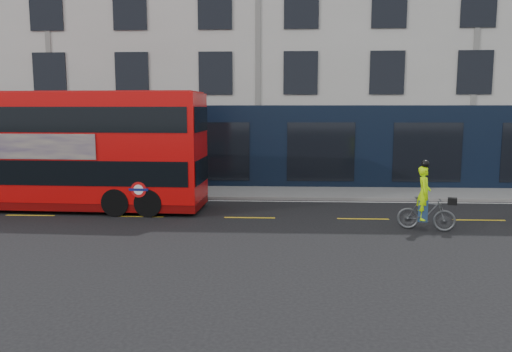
{
  "coord_description": "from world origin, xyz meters",
  "views": [
    {
      "loc": [
        1.07,
        -15.84,
        3.88
      ],
      "look_at": [
        0.2,
        1.95,
        1.44
      ],
      "focal_mm": 35.0,
      "sensor_mm": 36.0,
      "label": 1
    }
  ],
  "objects": [
    {
      "name": "building_terrace",
      "position": [
        0.0,
        12.94,
        7.49
      ],
      "size": [
        50.0,
        10.07,
        15.0
      ],
      "color": "beige",
      "rests_on": "ground"
    },
    {
      "name": "cyclist",
      "position": [
        5.7,
        -0.04,
        0.75
      ],
      "size": [
        1.86,
        1.02,
        2.26
      ],
      "rotation": [
        0.0,
        0.0,
        -0.3
      ],
      "color": "#474A4C",
      "rests_on": "ground"
    },
    {
      "name": "pavement",
      "position": [
        0.0,
        6.5,
        0.06
      ],
      "size": [
        60.0,
        3.0,
        0.12
      ],
      "primitive_type": "cube",
      "color": "gray",
      "rests_on": "ground"
    },
    {
      "name": "ground",
      "position": [
        0.0,
        0.0,
        0.0
      ],
      "size": [
        120.0,
        120.0,
        0.0
      ],
      "primitive_type": "plane",
      "color": "black",
      "rests_on": "ground"
    },
    {
      "name": "bus",
      "position": [
        -7.36,
        2.78,
        2.3
      ],
      "size": [
        11.22,
        2.98,
        4.48
      ],
      "rotation": [
        0.0,
        0.0,
        -0.04
      ],
      "color": "#C50807",
      "rests_on": "ground"
    },
    {
      "name": "kerb",
      "position": [
        0.0,
        5.0,
        0.07
      ],
      "size": [
        60.0,
        0.12,
        0.13
      ],
      "primitive_type": "cube",
      "color": "slate",
      "rests_on": "ground"
    },
    {
      "name": "road_edge_line",
      "position": [
        0.0,
        4.7,
        0.0
      ],
      "size": [
        58.0,
        0.1,
        0.01
      ],
      "primitive_type": "cube",
      "color": "silver",
      "rests_on": "ground"
    },
    {
      "name": "lane_dashes",
      "position": [
        0.0,
        1.5,
        0.0
      ],
      "size": [
        58.0,
        0.12,
        0.01
      ],
      "primitive_type": null,
      "color": "gold",
      "rests_on": "ground"
    }
  ]
}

